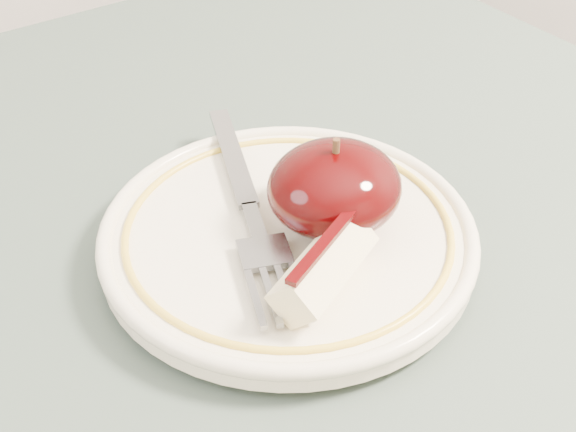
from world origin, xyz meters
TOP-DOWN VIEW (x-y plane):
  - plate at (0.11, 0.08)m, footprint 0.21×0.21m
  - apple_half at (0.13, 0.07)m, footprint 0.08×0.07m
  - apple_wedge at (0.09, 0.03)m, footprint 0.07×0.06m
  - fork at (0.10, 0.10)m, footprint 0.09×0.19m

SIDE VIEW (x-z plane):
  - plate at x=0.11m, z-range 0.75..0.77m
  - fork at x=0.10m, z-range 0.77..0.78m
  - apple_wedge at x=0.09m, z-range 0.77..0.80m
  - apple_half at x=0.13m, z-range 0.76..0.82m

